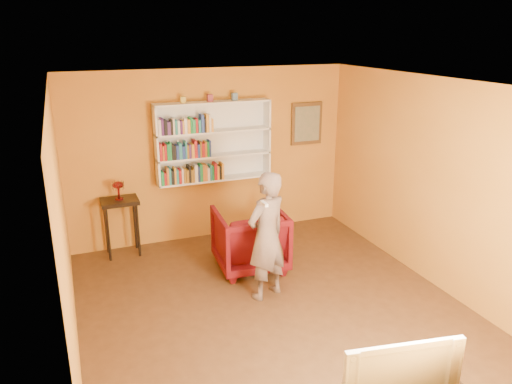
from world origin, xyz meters
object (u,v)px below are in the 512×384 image
(console_table, at_px, (120,209))
(ruby_lustre, at_px, (118,187))
(armchair, at_px, (250,239))
(person, at_px, (267,236))
(bookshelf, at_px, (213,141))
(television, at_px, (397,367))

(console_table, relative_size, ruby_lustre, 3.21)
(armchair, height_order, person, person)
(bookshelf, xyz_separation_m, television, (0.09, -4.66, -0.87))
(console_table, relative_size, television, 0.90)
(console_table, xyz_separation_m, armchair, (1.63, -1.11, -0.29))
(bookshelf, relative_size, console_table, 2.05)
(bookshelf, bearing_deg, console_table, -173.89)
(ruby_lustre, relative_size, person, 0.17)
(bookshelf, height_order, console_table, bookshelf)
(console_table, height_order, ruby_lustre, ruby_lustre)
(bookshelf, distance_m, armchair, 1.72)
(bookshelf, distance_m, television, 4.74)
(armchair, relative_size, television, 0.99)
(ruby_lustre, relative_size, armchair, 0.28)
(console_table, distance_m, ruby_lustre, 0.35)
(console_table, xyz_separation_m, person, (1.54, -1.93, 0.10))
(bookshelf, bearing_deg, person, -88.74)
(console_table, distance_m, armchair, 1.99)
(armchair, bearing_deg, television, 93.35)
(armchair, bearing_deg, console_table, -30.12)
(person, bearing_deg, console_table, -74.16)
(bookshelf, distance_m, ruby_lustre, 1.59)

